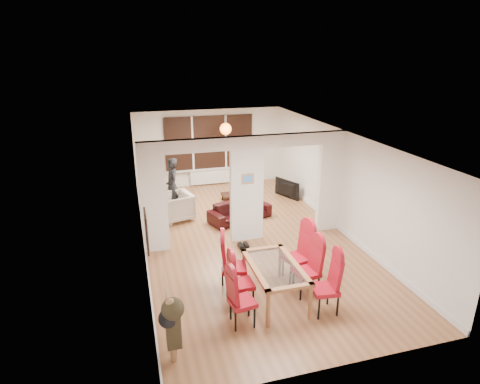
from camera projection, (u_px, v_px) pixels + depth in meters
name	position (u px, v px, depth m)	size (l,w,h in m)	color
floor	(246.00, 238.00, 10.04)	(5.00, 9.00, 0.01)	#94603B
room_walls	(247.00, 189.00, 9.61)	(5.00, 9.00, 2.60)	silver
divider_wall	(247.00, 189.00, 9.61)	(5.00, 0.18, 2.60)	white
bay_window_blinds	(209.00, 142.00, 13.57)	(3.00, 0.08, 1.80)	black
radiator	(210.00, 177.00, 13.93)	(1.40, 0.08, 0.50)	white
pendant_light	(226.00, 129.00, 12.39)	(0.36, 0.36, 0.36)	orange
stair_newel	(169.00, 310.00, 6.38)	(0.40, 1.20, 1.10)	#A3734B
wall_poster	(146.00, 231.00, 6.70)	(0.04, 0.52, 0.67)	gray
pillar_photo	(248.00, 179.00, 9.42)	(0.30, 0.03, 0.25)	#4C8CD8
dining_table	(275.00, 283.00, 7.48)	(0.87, 1.55, 0.73)	brown
dining_chair_la	(242.00, 298.00, 6.75)	(0.41, 0.41, 1.03)	maroon
dining_chair_lb	(242.00, 280.00, 7.27)	(0.41, 0.41, 1.03)	maroon
dining_chair_lc	(234.00, 263.00, 7.72)	(0.47, 0.47, 1.16)	maroon
dining_chair_ra	(325.00, 285.00, 7.06)	(0.44, 0.44, 1.10)	maroon
dining_chair_rb	(307.00, 268.00, 7.60)	(0.44, 0.44, 1.10)	maroon
dining_chair_rc	(296.00, 254.00, 8.05)	(0.47, 0.47, 1.18)	maroon
sofa	(240.00, 211.00, 11.08)	(1.75, 0.68, 0.51)	black
armchair	(176.00, 206.00, 11.05)	(0.84, 0.82, 0.76)	#BCAF9F
person	(172.00, 186.00, 11.38)	(0.39, 0.59, 1.62)	black
television	(285.00, 189.00, 12.70)	(0.13, 1.00, 0.58)	black
coffee_table	(238.00, 197.00, 12.55)	(1.01, 0.50, 0.23)	black
bottle	(232.00, 190.00, 12.34)	(0.07, 0.07, 0.28)	#143F19
bowl	(245.00, 191.00, 12.65)	(0.24, 0.24, 0.06)	black
shoes	(243.00, 246.00, 9.56)	(0.23, 0.25, 0.10)	black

